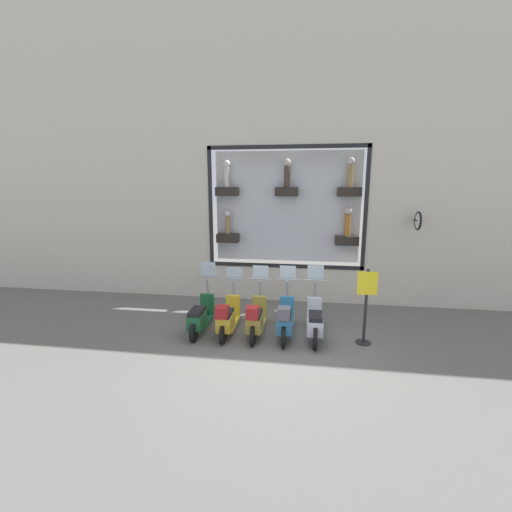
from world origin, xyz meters
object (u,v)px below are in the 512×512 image
Objects in this scene: scooter_yellow_3 at (227,318)px; scooter_green_4 at (200,316)px; scooter_silver_0 at (315,322)px; scooter_teal_1 at (285,320)px; shop_sign_post at (366,304)px; scooter_olive_2 at (256,319)px.

scooter_green_4 is at bearing 84.46° from scooter_yellow_3.
scooter_silver_0 is 1.00× the size of scooter_teal_1.
scooter_silver_0 is 1.01× the size of scooter_yellow_3.
scooter_teal_1 is at bearing 89.53° from shop_sign_post.
scooter_teal_1 is at bearing 94.84° from scooter_silver_0.
shop_sign_post is at bearing -90.01° from scooter_yellow_3.
shop_sign_post is at bearing -93.79° from scooter_silver_0.
scooter_yellow_3 is 1.00× the size of scooter_green_4.
scooter_teal_1 is at bearing -89.40° from scooter_yellow_3.
scooter_silver_0 is 1.01× the size of scooter_green_4.
scooter_olive_2 is (-0.07, 1.45, 0.02)m from scooter_silver_0.
scooter_green_4 reaches higher than scooter_olive_2.
scooter_olive_2 is at bearing -92.44° from scooter_green_4.
scooter_silver_0 is 1.28m from shop_sign_post.
shop_sign_post is at bearing -91.00° from scooter_green_4.
scooter_silver_0 reaches higher than scooter_green_4.
scooter_teal_1 is 2.17m from scooter_green_4.
scooter_green_4 is at bearing 87.56° from scooter_olive_2.
shop_sign_post is (-0.07, -4.05, 0.57)m from scooter_green_4.
scooter_yellow_3 is at bearing 89.99° from shop_sign_post.
scooter_olive_2 is 2.66m from shop_sign_post.
scooter_green_4 is 4.09m from shop_sign_post.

